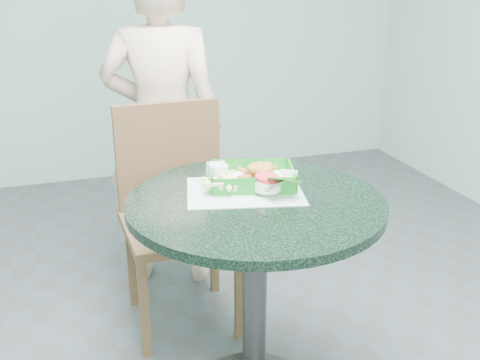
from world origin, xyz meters
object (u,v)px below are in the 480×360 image
object	(u,v)px
cafe_table	(255,252)
dining_chair	(175,200)
food_basket	(252,185)
crab_sandwich	(262,178)
sauce_ramekin	(219,178)
diner_person	(163,125)

from	to	relation	value
cafe_table	dining_chair	world-z (taller)	dining_chair
cafe_table	food_basket	world-z (taller)	food_basket
cafe_table	crab_sandwich	distance (m)	0.25
crab_sandwich	sauce_ramekin	distance (m)	0.14
cafe_table	diner_person	world-z (taller)	diner_person
crab_sandwich	cafe_table	bearing A→B (deg)	-120.24
food_basket	diner_person	bearing A→B (deg)	100.21
cafe_table	sauce_ramekin	world-z (taller)	sauce_ramekin
crab_sandwich	sauce_ramekin	size ratio (longest dim) A/B	2.11
dining_chair	cafe_table	bearing A→B (deg)	-80.17
diner_person	crab_sandwich	world-z (taller)	diner_person
diner_person	sauce_ramekin	distance (m)	0.81
food_basket	sauce_ramekin	xyz separation A→B (m)	(-0.11, 0.02, 0.03)
cafe_table	dining_chair	xyz separation A→B (m)	(-0.14, 0.63, -0.05)
diner_person	sauce_ramekin	world-z (taller)	diner_person
dining_chair	diner_person	world-z (taller)	diner_person
dining_chair	diner_person	size ratio (longest dim) A/B	0.60
dining_chair	sauce_ramekin	world-z (taller)	dining_chair
dining_chair	crab_sandwich	xyz separation A→B (m)	(0.19, -0.53, 0.27)
food_basket	crab_sandwich	world-z (taller)	crab_sandwich
dining_chair	crab_sandwich	distance (m)	0.63
dining_chair	crab_sandwich	world-z (taller)	dining_chair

